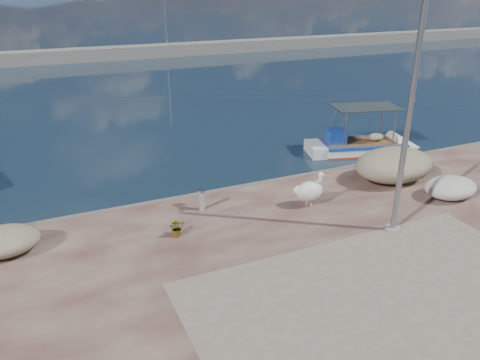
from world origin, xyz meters
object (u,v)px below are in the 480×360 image
object	(u,v)px
lamp_post	(408,119)
bollard_near	(202,199)
boat_right	(361,148)
pelican	(310,190)

from	to	relation	value
lamp_post	bollard_near	world-z (taller)	lamp_post
boat_right	pelican	distance (m)	7.41
pelican	lamp_post	xyz separation A→B (m)	(1.35, -2.30, 2.75)
lamp_post	bollard_near	size ratio (longest dim) A/B	10.21
bollard_near	lamp_post	bearing A→B (deg)	-37.26
lamp_post	bollard_near	xyz separation A→B (m)	(-4.56, 3.47, -2.93)
bollard_near	boat_right	bearing A→B (deg)	21.66
pelican	lamp_post	distance (m)	3.83
pelican	bollard_near	xyz separation A→B (m)	(-3.20, 1.16, -0.18)
boat_right	lamp_post	size ratio (longest dim) A/B	0.76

